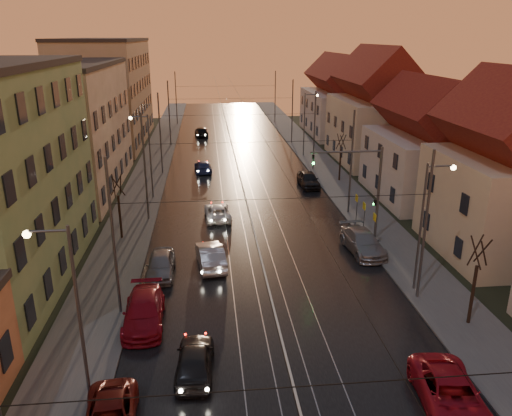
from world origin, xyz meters
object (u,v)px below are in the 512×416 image
object	(u,v)px
street_lamp_1	(427,215)
street_lamp_3	(307,118)
traffic_light_mast	(366,182)
driving_car_0	(195,360)
driving_car_3	(203,167)
parked_left_3	(161,264)
driving_car_2	(218,212)
parked_right_0	(451,395)
parked_left_2	(144,311)
parked_right_1	(363,242)
driving_car_1	(211,255)
parked_right_2	(308,179)
street_lamp_2	(146,148)
driving_car_4	(201,132)
street_lamp_0	(69,299)

from	to	relation	value
street_lamp_1	street_lamp_3	distance (m)	36.00
traffic_light_mast	driving_car_0	bearing A→B (deg)	-130.17
driving_car_3	parked_left_3	world-z (taller)	parked_left_3
driving_car_2	parked_right_0	bearing A→B (deg)	107.30
parked_left_2	parked_right_1	xyz separation A→B (m)	(14.53, 8.07, 0.02)
driving_car_0	parked_right_0	size ratio (longest dim) A/B	0.80
driving_car_2	parked_left_2	world-z (taller)	parked_left_2
street_lamp_3	parked_right_1	world-z (taller)	street_lamp_3
street_lamp_3	parked_right_0	xyz separation A→B (m)	(-2.90, -46.08, -4.16)
driving_car_1	parked_right_2	bearing A→B (deg)	-126.94
driving_car_1	parked_left_3	distance (m)	3.38
parked_right_1	parked_right_2	xyz separation A→B (m)	(-0.64, 16.56, 0.01)
street_lamp_3	parked_right_2	xyz separation A→B (m)	(-2.37, -13.54, -4.12)
driving_car_2	street_lamp_1	bearing A→B (deg)	127.44
traffic_light_mast	driving_car_1	size ratio (longest dim) A/B	1.54
street_lamp_2	traffic_light_mast	distance (m)	20.89
driving_car_1	parked_right_1	xyz separation A→B (m)	(10.88, 1.26, -0.01)
street_lamp_3	parked_right_0	size ratio (longest dim) A/B	1.53
traffic_light_mast	driving_car_4	world-z (taller)	traffic_light_mast
street_lamp_0	parked_right_0	size ratio (longest dim) A/B	1.53
parked_left_2	driving_car_0	bearing A→B (deg)	-59.74
street_lamp_1	parked_left_2	world-z (taller)	street_lamp_1
street_lamp_1	driving_car_0	xyz separation A→B (m)	(-13.46, -6.63, -4.17)
traffic_light_mast	driving_car_0	xyz separation A→B (m)	(-12.35, -14.63, -3.88)
driving_car_4	parked_left_2	bearing A→B (deg)	80.67
parked_left_3	driving_car_0	bearing A→B (deg)	-76.65
parked_right_0	parked_right_1	size ratio (longest dim) A/B	0.99
street_lamp_0	parked_left_3	size ratio (longest dim) A/B	1.85
street_lamp_3	driving_car_4	size ratio (longest dim) A/B	1.79
parked_left_2	driving_car_3	bearing A→B (deg)	82.61
street_lamp_3	driving_car_4	xyz separation A→B (m)	(-13.43, 14.57, -4.12)
driving_car_0	parked_left_3	distance (m)	10.55
traffic_light_mast	parked_left_3	size ratio (longest dim) A/B	1.66
parked_left_2	driving_car_4	bearing A→B (deg)	85.17
driving_car_1	parked_right_0	distance (m)	17.63
street_lamp_1	parked_right_0	size ratio (longest dim) A/B	1.53
street_lamp_0	parked_left_3	bearing A→B (deg)	78.49
street_lamp_2	parked_left_2	bearing A→B (deg)	-84.96
street_lamp_0	street_lamp_1	xyz separation A→B (m)	(18.21, 8.00, 0.00)
street_lamp_0	driving_car_1	bearing A→B (deg)	66.09
street_lamp_1	driving_car_3	xyz separation A→B (m)	(-13.15, 29.36, -4.26)
street_lamp_2	parked_right_2	bearing A→B (deg)	8.83
driving_car_4	parked_right_0	distance (m)	61.55
street_lamp_1	driving_car_3	bearing A→B (deg)	114.13
driving_car_3	parked_right_2	world-z (taller)	parked_right_2
driving_car_3	driving_car_4	world-z (taller)	driving_car_4
street_lamp_2	driving_car_0	world-z (taller)	street_lamp_2
parked_right_0	driving_car_1	bearing A→B (deg)	130.04
traffic_light_mast	driving_car_4	size ratio (longest dim) A/B	1.61
street_lamp_0	parked_left_2	xyz separation A→B (m)	(1.95, 5.84, -4.14)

